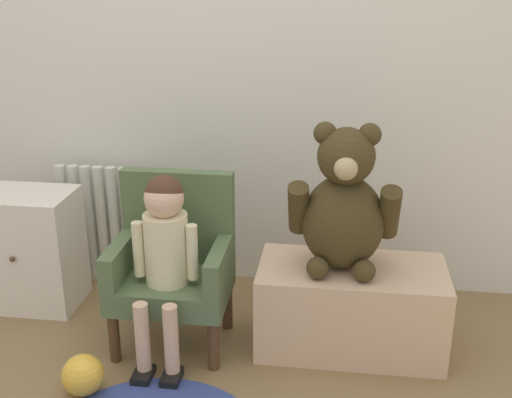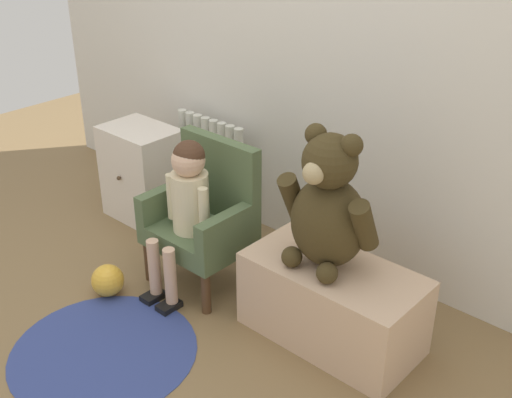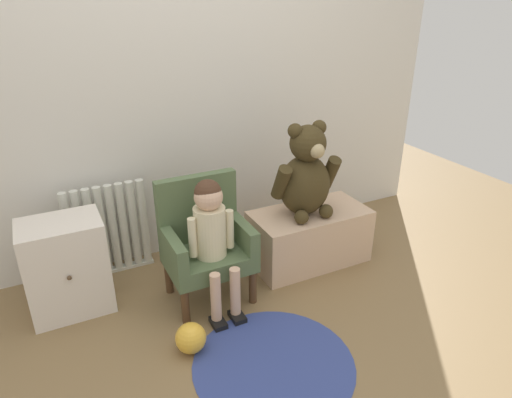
# 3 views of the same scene
# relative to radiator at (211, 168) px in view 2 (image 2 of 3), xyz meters

# --- Properties ---
(ground_plane) EXTENTS (6.00, 6.00, 0.00)m
(ground_plane) POSITION_rel_radiator_xyz_m (0.51, -1.04, -0.29)
(ground_plane) COLOR olive
(back_wall) EXTENTS (3.80, 0.05, 2.40)m
(back_wall) POSITION_rel_radiator_xyz_m (0.51, 0.12, 0.91)
(back_wall) COLOR silver
(back_wall) RESTS_ON ground_plane
(radiator) EXTENTS (0.50, 0.05, 0.58)m
(radiator) POSITION_rel_radiator_xyz_m (0.00, 0.00, 0.00)
(radiator) COLOR silver
(radiator) RESTS_ON ground_plane
(small_dresser) EXTENTS (0.41, 0.32, 0.53)m
(small_dresser) POSITION_rel_radiator_xyz_m (-0.27, -0.27, -0.02)
(small_dresser) COLOR silver
(small_dresser) RESTS_ON ground_plane
(child_armchair) EXTENTS (0.46, 0.37, 0.70)m
(child_armchair) POSITION_rel_radiator_xyz_m (0.45, -0.47, 0.06)
(child_armchair) COLOR #4F6240
(child_armchair) RESTS_ON ground_plane
(child_figure) EXTENTS (0.25, 0.35, 0.74)m
(child_figure) POSITION_rel_radiator_xyz_m (0.45, -0.58, 0.20)
(child_figure) COLOR beige
(child_figure) RESTS_ON ground_plane
(low_bench) EXTENTS (0.74, 0.38, 0.35)m
(low_bench) POSITION_rel_radiator_xyz_m (1.16, -0.44, -0.11)
(low_bench) COLOR #D0AC8C
(low_bench) RESTS_ON ground_plane
(large_teddy_bear) EXTENTS (0.42, 0.30, 0.58)m
(large_teddy_bear) POSITION_rel_radiator_xyz_m (1.11, -0.44, 0.32)
(large_teddy_bear) COLOR #3D3118
(large_teddy_bear) RESTS_ON low_bench
(floor_rug) EXTENTS (0.77, 0.77, 0.01)m
(floor_rug) POSITION_rel_radiator_xyz_m (0.52, -1.14, -0.28)
(floor_rug) COLOR #334285
(floor_rug) RESTS_ON ground_plane
(toy_ball) EXTENTS (0.15, 0.15, 0.15)m
(toy_ball) POSITION_rel_radiator_xyz_m (0.21, -0.88, -0.21)
(toy_ball) COLOR gold
(toy_ball) RESTS_ON ground_plane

